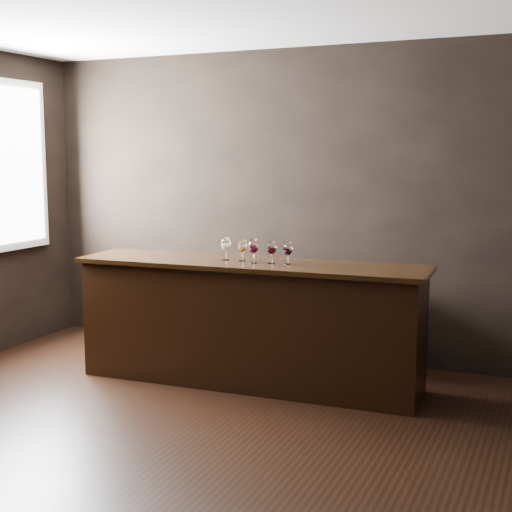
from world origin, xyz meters
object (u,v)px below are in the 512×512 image
at_px(bar_counter, 249,325).
at_px(glass_red_b, 272,248).
at_px(glass_red_c, 288,249).
at_px(glass_red_a, 253,247).
at_px(glass_amber, 242,247).
at_px(glass_white, 226,245).
at_px(back_bar_shelf, 244,312).

distance_m(bar_counter, glass_red_b, 0.67).
relative_size(glass_red_b, glass_red_c, 1.02).
bearing_deg(glass_red_a, glass_amber, 154.65).
height_order(bar_counter, glass_amber, glass_amber).
bearing_deg(glass_red_c, glass_amber, 179.02).
xyz_separation_m(bar_counter, glass_white, (-0.22, 0.02, 0.65)).
bearing_deg(bar_counter, glass_white, 173.08).
relative_size(glass_amber, glass_red_a, 0.90).
distance_m(glass_red_b, glass_red_c, 0.13).
height_order(back_bar_shelf, glass_amber, glass_amber).
bearing_deg(bar_counter, glass_red_c, -0.12).
xyz_separation_m(bar_counter, back_bar_shelf, (-0.40, 0.76, -0.08)).
bearing_deg(bar_counter, back_bar_shelf, 114.64).
xyz_separation_m(back_bar_shelf, glass_amber, (0.33, -0.74, 0.72)).
distance_m(glass_red_a, glass_red_b, 0.15).
height_order(back_bar_shelf, glass_red_c, glass_red_c).
height_order(glass_white, glass_red_b, glass_white).
height_order(glass_white, glass_red_a, glass_red_a).
bearing_deg(glass_red_c, glass_red_b, -176.00).
bearing_deg(glass_white, glass_red_b, -1.32).
height_order(glass_white, glass_amber, glass_white).
distance_m(back_bar_shelf, glass_red_a, 1.17).
relative_size(bar_counter, glass_red_a, 14.44).
bearing_deg(glass_amber, glass_red_b, -3.48).
bearing_deg(glass_red_b, glass_red_a, -162.74).
relative_size(bar_counter, glass_white, 14.91).
distance_m(bar_counter, glass_amber, 0.64).
bearing_deg(glass_white, bar_counter, -4.10).
relative_size(glass_red_a, glass_red_b, 1.09).
relative_size(back_bar_shelf, glass_red_c, 13.03).
xyz_separation_m(back_bar_shelf, glass_white, (0.18, -0.75, 0.73)).
bearing_deg(glass_amber, glass_white, -177.44).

